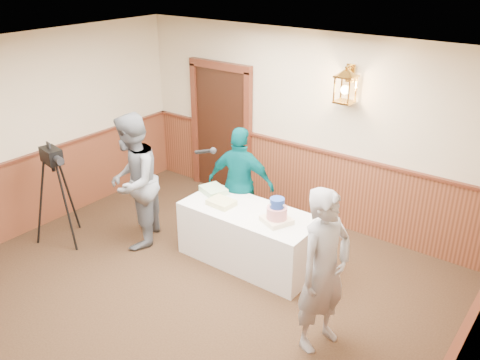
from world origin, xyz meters
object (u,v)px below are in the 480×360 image
object	(u,v)px
baker	(324,271)
assistant_p	(241,184)
tv_camera_rig	(59,201)
sheet_cake_green	(213,190)
tiered_cake	(277,213)
display_table	(249,236)
sheet_cake_yellow	(221,202)
interviewer	(133,182)

from	to	relation	value
baker	assistant_p	world-z (taller)	baker
baker	tv_camera_rig	size ratio (longest dim) A/B	1.27
sheet_cake_green	tiered_cake	bearing A→B (deg)	-8.97
display_table	tv_camera_rig	world-z (taller)	tv_camera_rig
tiered_cake	tv_camera_rig	bearing A→B (deg)	-159.02
sheet_cake_green	assistant_p	world-z (taller)	assistant_p
display_table	tv_camera_rig	bearing A→B (deg)	-154.60
sheet_cake_yellow	assistant_p	xyz separation A→B (m)	(-0.10, 0.55, 0.03)
tiered_cake	baker	bearing A→B (deg)	-35.84
interviewer	baker	distance (m)	3.02
tiered_cake	assistant_p	size ratio (longest dim) A/B	0.25
tv_camera_rig	sheet_cake_green	bearing A→B (deg)	47.34
interviewer	tv_camera_rig	size ratio (longest dim) A/B	1.35
sheet_cake_yellow	assistant_p	size ratio (longest dim) A/B	0.20
interviewer	assistant_p	world-z (taller)	interviewer
baker	tv_camera_rig	distance (m)	3.92
display_table	sheet_cake_green	xyz separation A→B (m)	(-0.70, 0.13, 0.41)
tiered_cake	interviewer	xyz separation A→B (m)	(-1.97, -0.51, 0.06)
display_table	baker	bearing A→B (deg)	-28.40
tiered_cake	assistant_p	xyz separation A→B (m)	(-0.93, 0.51, -0.06)
sheet_cake_yellow	baker	world-z (taller)	baker
interviewer	baker	world-z (taller)	interviewer
assistant_p	sheet_cake_green	bearing A→B (deg)	41.11
sheet_cake_yellow	sheet_cake_green	size ratio (longest dim) A/B	0.98
interviewer	tv_camera_rig	distance (m)	1.11
sheet_cake_green	tv_camera_rig	distance (m)	2.14
assistant_p	interviewer	bearing A→B (deg)	28.24
display_table	sheet_cake_green	world-z (taller)	sheet_cake_green
interviewer	display_table	bearing A→B (deg)	79.02
sheet_cake_yellow	interviewer	xyz separation A→B (m)	(-1.14, -0.47, 0.16)
sheet_cake_yellow	baker	distance (m)	2.00
tiered_cake	assistant_p	bearing A→B (deg)	150.96
tiered_cake	sheet_cake_yellow	world-z (taller)	tiered_cake
sheet_cake_green	assistant_p	bearing A→B (deg)	57.29
assistant_p	tv_camera_rig	xyz separation A→B (m)	(-1.93, -1.61, -0.19)
sheet_cake_yellow	sheet_cake_green	world-z (taller)	sheet_cake_green
sheet_cake_yellow	sheet_cake_green	xyz separation A→B (m)	(-0.31, 0.22, 0.01)
assistant_p	tv_camera_rig	distance (m)	2.52
display_table	interviewer	xyz separation A→B (m)	(-1.53, -0.56, 0.56)
tiered_cake	interviewer	size ratio (longest dim) A/B	0.22
assistant_p	tv_camera_rig	world-z (taller)	assistant_p
display_table	assistant_p	size ratio (longest dim) A/B	1.10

